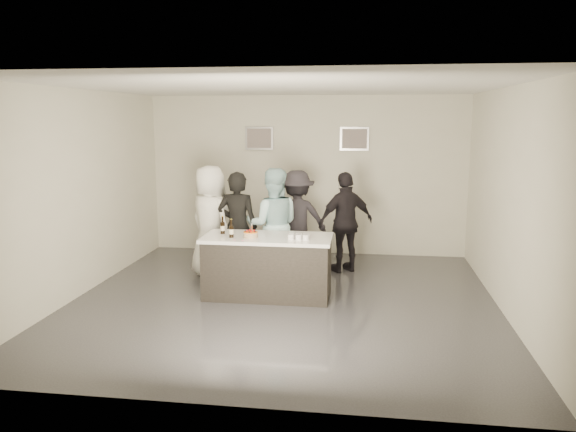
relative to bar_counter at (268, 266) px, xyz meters
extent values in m
plane|color=#3D3D42|center=(0.26, -0.20, -0.45)|extent=(6.00, 6.00, 0.00)
plane|color=white|center=(0.26, -0.20, 2.55)|extent=(6.00, 6.00, 0.00)
cube|color=silver|center=(0.26, 2.80, 1.05)|extent=(6.00, 0.04, 3.00)
cube|color=silver|center=(0.26, -3.20, 1.05)|extent=(6.00, 0.04, 3.00)
cube|color=silver|center=(-2.74, -0.20, 1.05)|extent=(0.04, 6.00, 3.00)
cube|color=silver|center=(3.26, -0.20, 1.05)|extent=(0.04, 6.00, 3.00)
cube|color=#B2B2B7|center=(-0.64, 2.77, 1.75)|extent=(0.54, 0.04, 0.44)
cube|color=#B2B2B7|center=(1.16, 2.77, 1.75)|extent=(0.54, 0.04, 0.44)
cube|color=white|center=(0.00, 0.00, 0.00)|extent=(1.86, 0.86, 0.90)
cylinder|color=orange|center=(-0.23, -0.10, 0.49)|extent=(0.20, 0.20, 0.07)
cylinder|color=black|center=(-0.68, 0.08, 0.58)|extent=(0.07, 0.07, 0.26)
cylinder|color=black|center=(-0.50, -0.15, 0.58)|extent=(0.07, 0.07, 0.26)
cube|color=#CA6913|center=(0.47, -0.14, 0.49)|extent=(0.30, 0.19, 0.08)
cube|color=pink|center=(-0.33, -0.33, 0.45)|extent=(0.24, 0.08, 0.01)
imported|color=black|center=(-0.61, 0.72, 0.43)|extent=(0.65, 0.44, 1.76)
imported|color=#B3E2EA|center=(-0.06, 0.85, 0.46)|extent=(0.98, 0.81, 1.81)
imported|color=white|center=(-1.11, 0.92, 0.47)|extent=(1.07, 1.00, 1.83)
imported|color=black|center=(1.07, 1.52, 0.40)|extent=(1.07, 0.86, 1.70)
imported|color=#2E2B33|center=(0.21, 1.73, 0.40)|extent=(1.25, 0.99, 1.70)
camera|label=1|loc=(1.40, -7.80, 2.15)|focal=35.00mm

